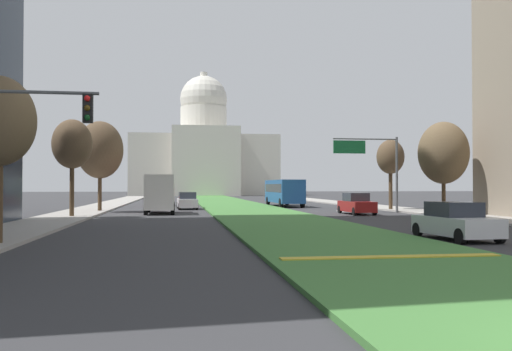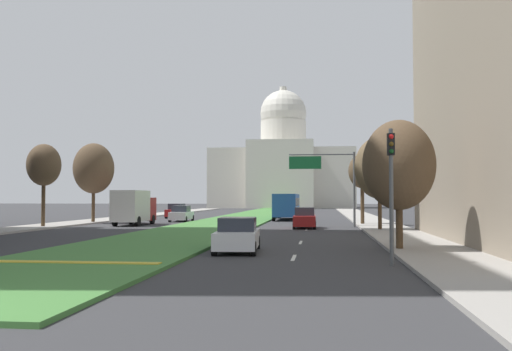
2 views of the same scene
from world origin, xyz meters
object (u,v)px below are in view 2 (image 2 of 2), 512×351
(street_tree_left_mid, at_px, (44,165))
(sedan_distant, at_px, (181,214))
(overhead_guide_sign, at_px, (329,173))
(city_bus, at_px, (287,204))
(sedan_lead_stopped, at_px, (237,236))
(street_tree_right_near, at_px, (399,165))
(street_tree_left_far, at_px, (94,169))
(street_tree_right_far, at_px, (362,172))
(traffic_light_near_right, at_px, (391,178))
(sedan_far_horizon, at_px, (177,211))
(box_truck_delivery, at_px, (134,207))
(street_tree_right_mid, at_px, (379,168))
(sedan_midblock, at_px, (305,218))
(capitol_building, at_px, (283,168))

(street_tree_left_mid, bearing_deg, sedan_distant, 58.21)
(overhead_guide_sign, relative_size, city_bus, 0.59)
(sedan_lead_stopped, xyz_separation_m, sedan_distant, (-10.88, 32.26, 0.03))
(street_tree_right_near, xyz_separation_m, street_tree_left_far, (-26.21, 26.02, 1.32))
(street_tree_left_far, height_order, sedan_lead_stopped, street_tree_left_far)
(overhead_guide_sign, xyz_separation_m, street_tree_right_near, (3.02, -21.47, -0.53))
(street_tree_left_mid, xyz_separation_m, street_tree_right_far, (27.08, 7.78, -0.34))
(traffic_light_near_right, relative_size, city_bus, 0.47)
(sedan_far_horizon, bearing_deg, sedan_distant, -72.44)
(street_tree_right_far, xyz_separation_m, sedan_lead_stopped, (-7.74, -26.37, -4.17))
(box_truck_delivery, bearing_deg, city_bus, 47.45)
(box_truck_delivery, relative_size, city_bus, 0.58)
(overhead_guide_sign, xyz_separation_m, street_tree_right_mid, (3.78, -5.15, 0.18))
(sedan_lead_stopped, height_order, city_bus, city_bus)
(traffic_light_near_right, bearing_deg, overhead_guide_sign, 94.12)
(traffic_light_near_right, distance_m, sedan_distant, 40.87)
(sedan_distant, relative_size, city_bus, 0.43)
(street_tree_left_mid, xyz_separation_m, city_bus, (19.35, 19.75, -3.50))
(street_tree_left_mid, distance_m, street_tree_left_far, 8.61)
(street_tree_left_mid, height_order, sedan_far_horizon, street_tree_left_mid)
(street_tree_right_near, bearing_deg, sedan_midblock, 104.48)
(sedan_distant, bearing_deg, street_tree_right_far, -17.55)
(street_tree_right_mid, relative_size, sedan_distant, 1.53)
(box_truck_delivery, bearing_deg, overhead_guide_sign, -4.04)
(street_tree_left_far, height_order, street_tree_right_far, street_tree_left_far)
(street_tree_left_mid, relative_size, sedan_far_horizon, 1.67)
(street_tree_left_far, relative_size, sedan_distant, 1.68)
(traffic_light_near_right, height_order, box_truck_delivery, traffic_light_near_right)
(capitol_building, height_order, street_tree_right_mid, capitol_building)
(city_bus, bearing_deg, box_truck_delivery, -132.55)
(sedan_distant, bearing_deg, street_tree_left_mid, -121.79)
(overhead_guide_sign, height_order, city_bus, overhead_guide_sign)
(capitol_building, xyz_separation_m, sedan_distant, (-5.48, -79.89, -9.11))
(street_tree_right_near, distance_m, street_tree_left_mid, 32.17)
(capitol_building, bearing_deg, sedan_distant, -93.93)
(sedan_far_horizon, xyz_separation_m, city_bus, (13.75, -2.97, 0.94))
(street_tree_right_far, distance_m, sedan_distant, 19.96)
(sedan_lead_stopped, height_order, sedan_midblock, sedan_midblock)
(overhead_guide_sign, height_order, street_tree_right_far, street_tree_right_far)
(sedan_lead_stopped, xyz_separation_m, city_bus, (0.00, 38.34, 1.00))
(overhead_guide_sign, height_order, sedan_far_horizon, overhead_guide_sign)
(box_truck_delivery, bearing_deg, sedan_distant, 74.04)
(street_tree_right_near, xyz_separation_m, sedan_distant, (-18.53, 31.11, -3.33))
(traffic_light_near_right, xyz_separation_m, sedan_far_horizon, (-20.33, 45.92, -2.48))
(street_tree_right_mid, xyz_separation_m, sedan_far_horizon, (-22.15, 23.85, -4.00))
(capitol_building, distance_m, traffic_light_near_right, 117.56)
(street_tree_left_far, distance_m, box_truck_delivery, 7.27)
(street_tree_right_far, bearing_deg, traffic_light_near_right, -92.12)
(sedan_distant, bearing_deg, street_tree_right_mid, -37.49)
(street_tree_right_mid, height_order, city_bus, street_tree_right_mid)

